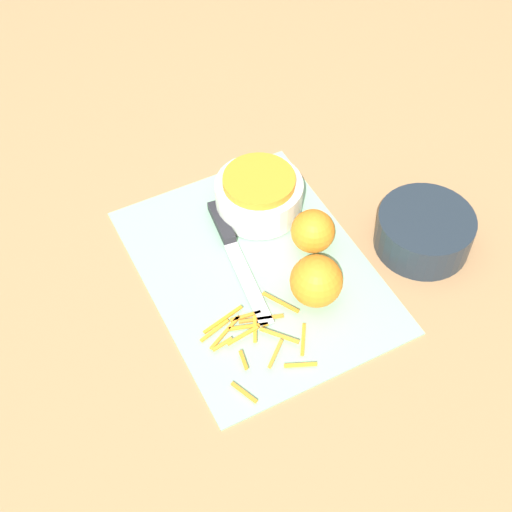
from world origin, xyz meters
The scene contains 8 objects.
ground_plane centered at (0.00, 0.00, 0.00)m, with size 4.00×4.00×0.00m, color #9E754C.
cutting_board centered at (0.00, 0.00, 0.00)m, with size 0.43×0.33×0.01m.
bowl_speckled centered at (-0.11, 0.06, 0.04)m, with size 0.14×0.14×0.07m.
bowl_dark centered at (0.07, 0.26, 0.03)m, with size 0.15×0.15×0.06m.
knife centered at (-0.07, -0.01, 0.01)m, with size 0.25×0.05×0.02m.
orange_left centered at (0.00, 0.10, 0.04)m, with size 0.07×0.07×0.07m.
orange_right centered at (0.09, 0.05, 0.05)m, with size 0.08×0.08×0.08m.
peel_pile centered at (0.11, -0.06, 0.01)m, with size 0.15×0.15×0.01m.
Camera 1 is at (0.60, -0.31, 0.88)m, focal length 50.00 mm.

